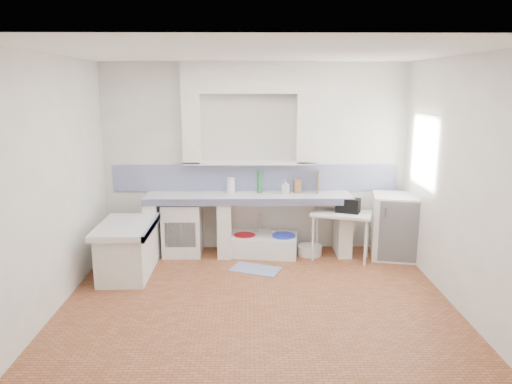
{
  "coord_description": "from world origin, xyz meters",
  "views": [
    {
      "loc": [
        -0.09,
        -5.2,
        2.48
      ],
      "look_at": [
        0.0,
        1.0,
        1.1
      ],
      "focal_mm": 34.08,
      "sensor_mm": 36.0,
      "label": 1
    }
  ],
  "objects_px": {
    "sink": "(260,245)",
    "fridge": "(393,226)",
    "stove": "(183,228)",
    "side_table": "(340,236)"
  },
  "relations": [
    {
      "from": "sink",
      "to": "fridge",
      "type": "height_order",
      "value": "fridge"
    },
    {
      "from": "stove",
      "to": "sink",
      "type": "relative_size",
      "value": 0.71
    },
    {
      "from": "stove",
      "to": "side_table",
      "type": "bearing_deg",
      "value": -6.4
    },
    {
      "from": "sink",
      "to": "fridge",
      "type": "bearing_deg",
      "value": 3.01
    },
    {
      "from": "sink",
      "to": "fridge",
      "type": "xyz_separation_m",
      "value": [
        1.94,
        -0.17,
        0.33
      ]
    },
    {
      "from": "side_table",
      "to": "fridge",
      "type": "bearing_deg",
      "value": 23.05
    },
    {
      "from": "stove",
      "to": "fridge",
      "type": "xyz_separation_m",
      "value": [
        3.08,
        -0.18,
        0.07
      ]
    },
    {
      "from": "sink",
      "to": "fridge",
      "type": "relative_size",
      "value": 1.2
    },
    {
      "from": "stove",
      "to": "sink",
      "type": "distance_m",
      "value": 1.17
    },
    {
      "from": "stove",
      "to": "side_table",
      "type": "relative_size",
      "value": 0.95
    }
  ]
}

